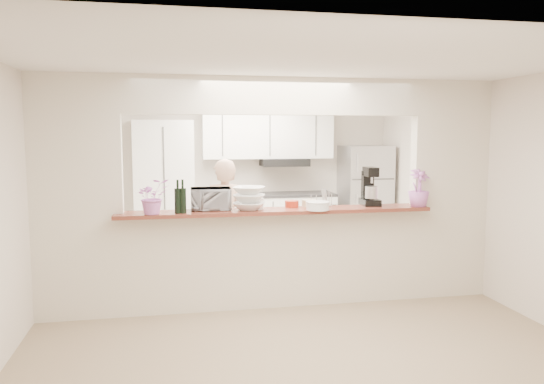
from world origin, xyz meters
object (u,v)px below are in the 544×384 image
object	(u,v)px
toaster_oven	(211,199)
stand_mixer	(370,188)
refrigerator	(365,197)
person	(225,223)

from	to	relation	value
toaster_oven	stand_mixer	distance (m)	1.81
stand_mixer	refrigerator	bearing A→B (deg)	69.96
refrigerator	toaster_oven	distance (m)	3.81
toaster_oven	person	bearing A→B (deg)	76.29
refrigerator	person	xyz separation A→B (m)	(-2.51, -1.73, -0.06)
toaster_oven	person	xyz separation A→B (m)	(0.24, 0.88, -0.41)
toaster_oven	stand_mixer	size ratio (longest dim) A/B	0.98
refrigerator	person	bearing A→B (deg)	-145.43
toaster_oven	stand_mixer	xyz separation A→B (m)	(1.81, 0.02, 0.08)
refrigerator	toaster_oven	xyz separation A→B (m)	(-2.75, -2.61, 0.36)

